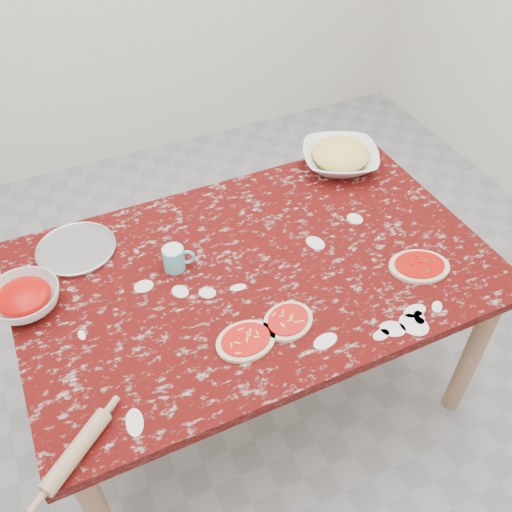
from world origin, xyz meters
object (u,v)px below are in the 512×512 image
at_px(worktable, 256,283).
at_px(pizza_tray, 76,249).
at_px(flour_mug, 175,258).
at_px(sauce_bowl, 25,299).
at_px(cheese_bowl, 340,159).
at_px(rolling_pin, 77,451).

distance_m(worktable, pizza_tray, 0.65).
height_order(pizza_tray, flour_mug, flour_mug).
relative_size(sauce_bowl, cheese_bowl, 0.73).
bearing_deg(worktable, pizza_tray, 147.89).
bearing_deg(pizza_tray, flour_mug, -38.11).
bearing_deg(pizza_tray, sauce_bowl, -135.37).
xyz_separation_m(pizza_tray, cheese_bowl, (1.11, 0.05, 0.03)).
xyz_separation_m(cheese_bowl, flour_mug, (-0.82, -0.28, 0.01)).
bearing_deg(sauce_bowl, pizza_tray, 44.63).
xyz_separation_m(pizza_tray, flour_mug, (0.29, -0.23, 0.04)).
bearing_deg(worktable, flour_mug, 155.98).
height_order(worktable, flour_mug, flour_mug).
relative_size(worktable, cheese_bowl, 5.14).
relative_size(worktable, flour_mug, 14.70).
bearing_deg(rolling_pin, worktable, 31.33).
relative_size(cheese_bowl, rolling_pin, 1.33).
relative_size(pizza_tray, rolling_pin, 1.17).
distance_m(sauce_bowl, rolling_pin, 0.57).
xyz_separation_m(sauce_bowl, rolling_pin, (0.04, -0.57, -0.01)).
distance_m(flour_mug, rolling_pin, 0.70).
height_order(worktable, rolling_pin, rolling_pin).
distance_m(pizza_tray, rolling_pin, 0.78).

